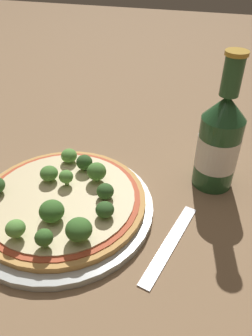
# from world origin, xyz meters

# --- Properties ---
(ground_plane) EXTENTS (3.00, 3.00, 0.00)m
(ground_plane) POSITION_xyz_m (0.00, 0.00, 0.00)
(ground_plane) COLOR #846647
(plate) EXTENTS (0.29, 0.29, 0.01)m
(plate) POSITION_xyz_m (-0.01, -0.02, 0.01)
(plate) COLOR #B2B7B2
(plate) RESTS_ON ground_plane
(pizza) EXTENTS (0.26, 0.26, 0.01)m
(pizza) POSITION_xyz_m (-0.01, -0.02, 0.02)
(pizza) COLOR tan
(pizza) RESTS_ON plate
(broccoli_floret_0) EXTENTS (0.03, 0.03, 0.02)m
(broccoli_floret_0) POSITION_xyz_m (0.07, -0.04, 0.04)
(broccoli_floret_0) COLOR #6B8E51
(broccoli_floret_0) RESTS_ON pizza
(broccoli_floret_1) EXTENTS (0.03, 0.03, 0.03)m
(broccoli_floret_1) POSITION_xyz_m (-0.03, -0.11, 0.04)
(broccoli_floret_1) COLOR #6B8E51
(broccoli_floret_1) RESTS_ON pizza
(broccoli_floret_2) EXTENTS (0.02, 0.02, 0.03)m
(broccoli_floret_2) POSITION_xyz_m (-0.01, 0.01, 0.04)
(broccoli_floret_2) COLOR #6B8E51
(broccoli_floret_2) RESTS_ON pizza
(broccoli_floret_3) EXTENTS (0.04, 0.04, 0.03)m
(broccoli_floret_3) POSITION_xyz_m (0.00, -0.07, 0.04)
(broccoli_floret_3) COLOR #6B8E51
(broccoli_floret_3) RESTS_ON pizza
(broccoli_floret_4) EXTENTS (0.03, 0.03, 0.03)m
(broccoli_floret_4) POSITION_xyz_m (0.03, 0.04, 0.04)
(broccoli_floret_4) COLOR #6B8E51
(broccoli_floret_4) RESTS_ON pizza
(broccoli_floret_6) EXTENTS (0.03, 0.03, 0.02)m
(broccoli_floret_6) POSITION_xyz_m (0.06, -0.00, 0.04)
(broccoli_floret_6) COLOR #6B8E51
(broccoli_floret_6) RESTS_ON pizza
(broccoli_floret_7) EXTENTS (0.03, 0.03, 0.03)m
(broccoli_floret_7) POSITION_xyz_m (0.00, 0.06, 0.04)
(broccoli_floret_7) COLOR #6B8E51
(broccoli_floret_7) RESTS_ON pizza
(broccoli_floret_8) EXTENTS (0.04, 0.04, 0.03)m
(broccoli_floret_8) POSITION_xyz_m (0.05, -0.09, 0.04)
(broccoli_floret_8) COLOR #6B8E51
(broccoli_floret_8) RESTS_ON pizza
(broccoli_floret_9) EXTENTS (0.02, 0.02, 0.03)m
(broccoli_floret_9) POSITION_xyz_m (0.01, -0.11, 0.04)
(broccoli_floret_9) COLOR #6B8E51
(broccoli_floret_9) RESTS_ON pizza
(broccoli_floret_10) EXTENTS (0.03, 0.03, 0.03)m
(broccoli_floret_10) POSITION_xyz_m (-0.04, 0.01, 0.04)
(broccoli_floret_10) COLOR #6B8E51
(broccoli_floret_10) RESTS_ON pizza
(broccoli_floret_11) EXTENTS (0.03, 0.03, 0.03)m
(broccoli_floret_11) POSITION_xyz_m (-0.04, 0.07, 0.04)
(broccoli_floret_11) COLOR #6B8E51
(broccoli_floret_11) RESTS_ON pizza
(beer_bottle) EXTENTS (0.07, 0.07, 0.23)m
(beer_bottle) POSITION_xyz_m (0.21, 0.12, 0.08)
(beer_bottle) COLOR #234C28
(beer_bottle) RESTS_ON ground_plane
(fork) EXTENTS (0.06, 0.16, 0.00)m
(fork) POSITION_xyz_m (0.17, -0.04, 0.00)
(fork) COLOR silver
(fork) RESTS_ON ground_plane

